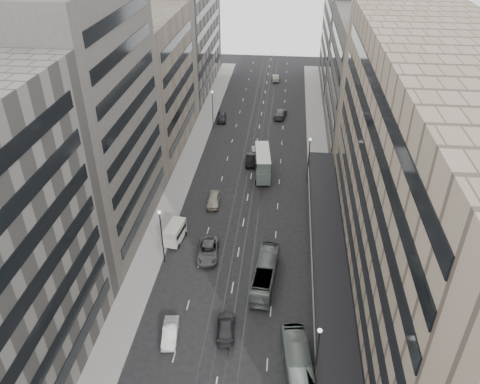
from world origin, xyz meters
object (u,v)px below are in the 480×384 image
at_px(sedan_1, 170,332).
at_px(bus_near, 299,372).
at_px(panel_van, 175,232).
at_px(sedan_2, 208,251).
at_px(double_decker, 263,163).
at_px(bus_far, 265,274).

bearing_deg(sedan_1, bus_near, -23.61).
relative_size(panel_van, sedan_2, 0.77).
xyz_separation_m(double_decker, sedan_2, (-5.98, -22.53, -1.67)).
height_order(double_decker, sedan_2, double_decker).
height_order(bus_near, bus_far, bus_near).
height_order(bus_far, double_decker, double_decker).
bearing_deg(double_decker, bus_near, -87.52).
relative_size(bus_near, sedan_2, 1.80).
bearing_deg(sedan_2, panel_van, 147.63).
distance_m(bus_near, bus_far, 14.74).
bearing_deg(bus_near, sedan_1, -24.02).
height_order(panel_van, sedan_2, panel_van).
distance_m(bus_near, double_decker, 41.58).
height_order(bus_far, sedan_2, bus_far).
relative_size(panel_van, sedan_1, 1.02).
bearing_deg(bus_far, panel_van, -23.30).
bearing_deg(sedan_2, double_decker, 70.33).
bearing_deg(bus_far, double_decker, -80.56).
xyz_separation_m(bus_far, sedan_2, (-8.07, 4.44, -0.60)).
relative_size(bus_near, panel_van, 2.35).
height_order(bus_near, sedan_2, bus_near).
relative_size(bus_near, double_decker, 1.25).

